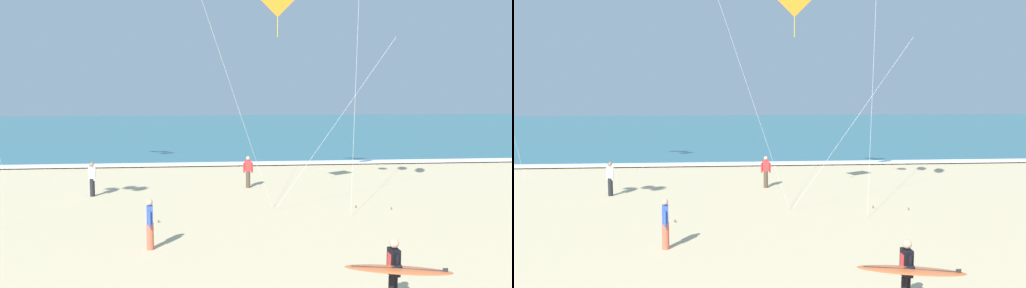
# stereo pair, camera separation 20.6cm
# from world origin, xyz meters

# --- Properties ---
(ocean_water) EXTENTS (160.00, 60.00, 0.08)m
(ocean_water) POSITION_xyz_m (0.00, 56.71, 0.04)
(ocean_water) COLOR #336B7A
(ocean_water) RESTS_ON ground
(shoreline_foam) EXTENTS (160.00, 1.65, 0.01)m
(shoreline_foam) POSITION_xyz_m (0.00, 27.01, 0.09)
(shoreline_foam) COLOR white
(shoreline_foam) RESTS_ON ocean_water
(surfer_trailing) EXTENTS (2.46, 0.95, 1.71)m
(surfer_trailing) POSITION_xyz_m (2.69, 3.53, 1.05)
(surfer_trailing) COLOR black
(surfer_trailing) RESTS_ON ground
(kite_diamond_amber_near) EXTENTS (5.49, 0.53, 9.29)m
(kite_diamond_amber_near) POSITION_xyz_m (1.61, 14.00, 8.32)
(kite_diamond_amber_near) COLOR orange
(kite_diamond_amber_near) RESTS_ON ground
(bystander_white_top) EXTENTS (0.36, 0.39, 1.59)m
(bystander_white_top) POSITION_xyz_m (-6.57, 17.62, 0.81)
(bystander_white_top) COLOR black
(bystander_white_top) RESTS_ON ground
(bystander_red_top) EXTENTS (0.50, 0.22, 1.59)m
(bystander_red_top) POSITION_xyz_m (0.76, 19.03, 0.81)
(bystander_red_top) COLOR #4C3D2D
(bystander_red_top) RESTS_ON ground
(bystander_blue_top) EXTENTS (0.22, 0.50, 1.59)m
(bystander_blue_top) POSITION_xyz_m (-3.13, 9.06, 0.81)
(bystander_blue_top) COLOR #D8593F
(bystander_blue_top) RESTS_ON ground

